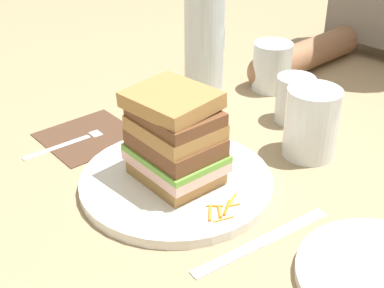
# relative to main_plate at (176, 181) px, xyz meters

# --- Properties ---
(ground_plane) EXTENTS (3.00, 3.00, 0.00)m
(ground_plane) POSITION_rel_main_plate_xyz_m (0.00, 0.00, -0.01)
(ground_plane) COLOR #9E8460
(main_plate) EXTENTS (0.26, 0.26, 0.01)m
(main_plate) POSITION_rel_main_plate_xyz_m (0.00, 0.00, 0.00)
(main_plate) COLOR white
(main_plate) RESTS_ON ground_plane
(sandwich) EXTENTS (0.12, 0.10, 0.13)m
(sandwich) POSITION_rel_main_plate_xyz_m (-0.00, 0.00, 0.07)
(sandwich) COLOR #A87A42
(sandwich) RESTS_ON main_plate
(carrot_shred_0) EXTENTS (0.03, 0.01, 0.00)m
(carrot_shred_0) POSITION_rel_main_plate_xyz_m (-0.09, -0.01, 0.01)
(carrot_shred_0) COLOR orange
(carrot_shred_0) RESTS_ON main_plate
(carrot_shred_1) EXTENTS (0.03, 0.02, 0.00)m
(carrot_shred_1) POSITION_rel_main_plate_xyz_m (-0.07, 0.01, 0.01)
(carrot_shred_1) COLOR orange
(carrot_shred_1) RESTS_ON main_plate
(carrot_shred_2) EXTENTS (0.02, 0.00, 0.00)m
(carrot_shred_2) POSITION_rel_main_plate_xyz_m (-0.10, 0.02, 0.01)
(carrot_shred_2) COLOR orange
(carrot_shred_2) RESTS_ON main_plate
(carrot_shred_3) EXTENTS (0.02, 0.00, 0.00)m
(carrot_shred_3) POSITION_rel_main_plate_xyz_m (-0.10, 0.01, 0.01)
(carrot_shred_3) COLOR orange
(carrot_shred_3) RESTS_ON main_plate
(carrot_shred_4) EXTENTS (0.03, 0.00, 0.00)m
(carrot_shred_4) POSITION_rel_main_plate_xyz_m (-0.10, 0.00, 0.01)
(carrot_shred_4) COLOR orange
(carrot_shred_4) RESTS_ON main_plate
(carrot_shred_5) EXTENTS (0.02, 0.01, 0.00)m
(carrot_shred_5) POSITION_rel_main_plate_xyz_m (-0.09, 0.02, 0.01)
(carrot_shred_5) COLOR orange
(carrot_shred_5) RESTS_ON main_plate
(carrot_shred_6) EXTENTS (0.01, 0.02, 0.00)m
(carrot_shred_6) POSITION_rel_main_plate_xyz_m (0.10, 0.01, 0.01)
(carrot_shred_6) COLOR orange
(carrot_shred_6) RESTS_ON main_plate
(carrot_shred_7) EXTENTS (0.02, 0.03, 0.00)m
(carrot_shred_7) POSITION_rel_main_plate_xyz_m (0.10, 0.00, 0.01)
(carrot_shred_7) COLOR orange
(carrot_shred_7) RESTS_ON main_plate
(carrot_shred_8) EXTENTS (0.02, 0.02, 0.00)m
(carrot_shred_8) POSITION_rel_main_plate_xyz_m (0.10, -0.01, 0.01)
(carrot_shred_8) COLOR orange
(carrot_shred_8) RESTS_ON main_plate
(carrot_shred_9) EXTENTS (0.02, 0.02, 0.00)m
(carrot_shred_9) POSITION_rel_main_plate_xyz_m (0.09, -0.02, 0.01)
(carrot_shred_9) COLOR orange
(carrot_shred_9) RESTS_ON main_plate
(carrot_shred_10) EXTENTS (0.02, 0.03, 0.00)m
(carrot_shred_10) POSITION_rel_main_plate_xyz_m (0.09, 0.02, 0.01)
(carrot_shred_10) COLOR orange
(carrot_shred_10) RESTS_ON main_plate
(carrot_shred_11) EXTENTS (0.01, 0.03, 0.00)m
(carrot_shred_11) POSITION_rel_main_plate_xyz_m (0.11, -0.02, 0.01)
(carrot_shred_11) COLOR orange
(carrot_shred_11) RESTS_ON main_plate
(carrot_shred_12) EXTENTS (0.02, 0.02, 0.00)m
(carrot_shred_12) POSITION_rel_main_plate_xyz_m (0.08, -0.01, 0.01)
(carrot_shred_12) COLOR orange
(carrot_shred_12) RESTS_ON main_plate
(napkin_dark) EXTENTS (0.14, 0.14, 0.00)m
(napkin_dark) POSITION_rel_main_plate_xyz_m (-0.20, -0.01, -0.01)
(napkin_dark) COLOR #4C3323
(napkin_dark) RESTS_ON ground_plane
(fork) EXTENTS (0.03, 0.17, 0.00)m
(fork) POSITION_rel_main_plate_xyz_m (-0.20, -0.03, -0.00)
(fork) COLOR silver
(fork) RESTS_ON napkin_dark
(knife) EXTENTS (0.04, 0.20, 0.00)m
(knife) POSITION_rel_main_plate_xyz_m (0.15, -0.01, -0.01)
(knife) COLOR silver
(knife) RESTS_ON ground_plane
(juice_glass) EXTENTS (0.08, 0.08, 0.10)m
(juice_glass) POSITION_rel_main_plate_xyz_m (0.07, 0.20, 0.04)
(juice_glass) COLOR white
(juice_glass) RESTS_ON ground_plane
(water_bottle) EXTENTS (0.07, 0.07, 0.28)m
(water_bottle) POSITION_rel_main_plate_xyz_m (-0.19, 0.24, 0.12)
(water_bottle) COLOR silver
(water_bottle) RESTS_ON ground_plane
(empty_tumbler_0) EXTENTS (0.06, 0.06, 0.08)m
(empty_tumbler_0) POSITION_rel_main_plate_xyz_m (-0.01, 0.27, 0.03)
(empty_tumbler_0) COLOR silver
(empty_tumbler_0) RESTS_ON ground_plane
(empty_tumbler_1) EXTENTS (0.07, 0.07, 0.09)m
(empty_tumbler_1) POSITION_rel_main_plate_xyz_m (-0.12, 0.34, 0.04)
(empty_tumbler_1) COLOR silver
(empty_tumbler_1) RESTS_ON ground_plane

